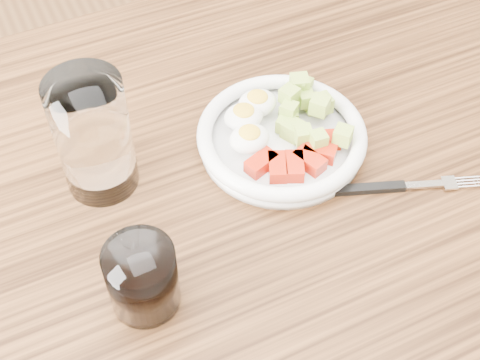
# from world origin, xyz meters

# --- Properties ---
(dining_table) EXTENTS (1.50, 0.90, 0.77)m
(dining_table) POSITION_xyz_m (0.00, 0.00, 0.67)
(dining_table) COLOR brown
(dining_table) RESTS_ON ground
(bowl) EXTENTS (0.22, 0.22, 0.06)m
(bowl) POSITION_xyz_m (0.08, 0.07, 0.79)
(bowl) COLOR white
(bowl) RESTS_ON dining_table
(fork) EXTENTS (0.18, 0.08, 0.01)m
(fork) POSITION_xyz_m (0.16, -0.06, 0.77)
(fork) COLOR black
(fork) RESTS_ON dining_table
(water_glass) EXTENTS (0.09, 0.09, 0.16)m
(water_glass) POSITION_xyz_m (-0.16, 0.11, 0.85)
(water_glass) COLOR white
(water_glass) RESTS_ON dining_table
(coffee_glass) EXTENTS (0.08, 0.08, 0.09)m
(coffee_glass) POSITION_xyz_m (-0.17, -0.08, 0.81)
(coffee_glass) COLOR white
(coffee_glass) RESTS_ON dining_table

